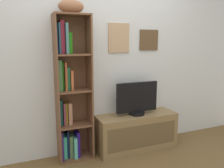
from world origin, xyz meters
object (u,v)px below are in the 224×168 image
Objects in this scene: bookshelf at (70,93)px; television at (137,99)px; football at (71,6)px; tv_stand at (136,131)px.

bookshelf reaches higher than television.
tv_stand is (0.85, -0.05, -1.62)m from football.
television is (0.85, -0.05, -1.16)m from football.
football is 0.50× the size of television.
football is at bearing 176.33° from tv_stand.
football reaches higher than television.
bookshelf is 3.01× the size of television.
bookshelf is at bearing 174.59° from television.
bookshelf is at bearing 145.44° from football.
tv_stand is at bearing -5.49° from bookshelf.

